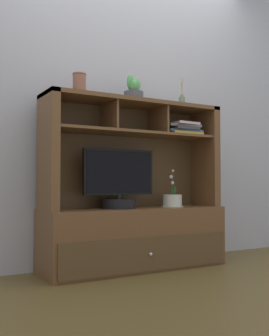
{
  "coord_description": "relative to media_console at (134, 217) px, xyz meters",
  "views": [
    {
      "loc": [
        -1.53,
        -2.68,
        0.63
      ],
      "look_at": [
        0.0,
        0.0,
        0.75
      ],
      "focal_mm": 43.77,
      "sensor_mm": 36.0,
      "label": 1
    }
  ],
  "objects": [
    {
      "name": "back_wall",
      "position": [
        0.0,
        0.24,
        1.02
      ],
      "size": [
        6.0,
        0.02,
        2.8
      ],
      "primitive_type": "cube",
      "color": "#ADAFB9",
      "rests_on": "ground"
    },
    {
      "name": "diffuser_bottle",
      "position": [
        0.46,
        0.01,
        0.92
      ],
      "size": [
        0.05,
        0.05,
        0.25
      ],
      "color": "slate",
      "rests_on": "media_console"
    },
    {
      "name": "magazine_stack_left",
      "position": [
        0.42,
        -0.03,
        0.69
      ],
      "size": [
        0.32,
        0.24,
        0.1
      ],
      "color": "gold",
      "rests_on": "media_console"
    },
    {
      "name": "potted_orchid",
      "position": [
        0.33,
        -0.03,
        0.12
      ],
      "size": [
        0.17,
        0.17,
        0.29
      ],
      "color": "beige",
      "rests_on": "media_console"
    },
    {
      "name": "media_console",
      "position": [
        0.0,
        0.0,
        0.0
      ],
      "size": [
        1.41,
        0.45,
        1.26
      ],
      "color": "brown",
      "rests_on": "ground"
    },
    {
      "name": "ceramic_vase",
      "position": [
        -0.46,
        -0.03,
        0.95
      ],
      "size": [
        0.1,
        0.1,
        0.15
      ],
      "color": "brown",
      "rests_on": "media_console"
    },
    {
      "name": "potted_succulent",
      "position": [
        -0.0,
        0.01,
        0.94
      ],
      "size": [
        0.17,
        0.17,
        0.22
      ],
      "color": "#4C4B51",
      "rests_on": "media_console"
    },
    {
      "name": "floor_plane",
      "position": [
        0.0,
        -0.01,
        -0.39
      ],
      "size": [
        6.0,
        6.0,
        0.02
      ],
      "primitive_type": "cube",
      "color": "brown",
      "rests_on": "ground"
    },
    {
      "name": "tv_monitor",
      "position": [
        -0.14,
        -0.02,
        0.24
      ],
      "size": [
        0.56,
        0.25,
        0.44
      ],
      "color": "black",
      "rests_on": "media_console"
    }
  ]
}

